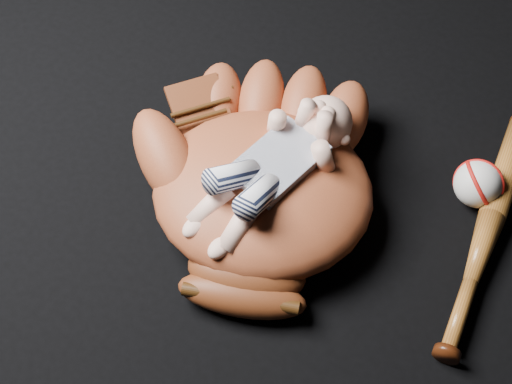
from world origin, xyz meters
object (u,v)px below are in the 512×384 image
at_px(baseball_bat, 487,230).
at_px(baseball, 478,184).
at_px(newborn_baby, 267,171).
at_px(baseball_glove, 263,185).

relative_size(baseball_bat, baseball, 5.99).
height_order(baseball_bat, baseball, baseball).
xyz_separation_m(newborn_baby, baseball_bat, (0.33, 0.18, -0.11)).
height_order(baseball_glove, baseball, baseball_glove).
bearing_deg(baseball_glove, newborn_baby, -32.52).
bearing_deg(baseball, baseball_glove, -139.70).
xyz_separation_m(baseball_glove, baseball, (0.28, 0.24, -0.04)).
xyz_separation_m(baseball_bat, baseball, (-0.05, 0.06, 0.02)).
relative_size(baseball_glove, baseball, 6.20).
relative_size(baseball_glove, baseball_bat, 1.03).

